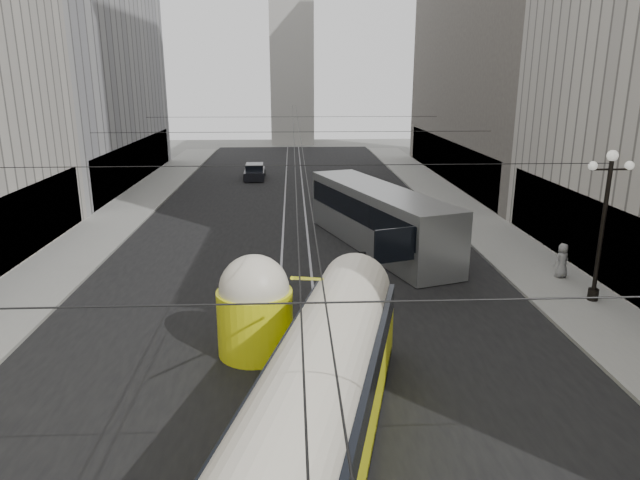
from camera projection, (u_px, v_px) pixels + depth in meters
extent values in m
cube|color=black|center=(295.00, 223.00, 37.67)|extent=(20.00, 85.00, 0.02)
cube|color=gray|center=(126.00, 212.00, 40.45)|extent=(4.00, 72.00, 0.15)
cube|color=gray|center=(459.00, 208.00, 41.57)|extent=(4.00, 72.00, 0.15)
cube|color=gray|center=(284.00, 223.00, 37.64)|extent=(0.12, 85.00, 0.04)
cube|color=gray|center=(306.00, 223.00, 37.71)|extent=(0.12, 85.00, 0.04)
cube|color=black|center=(13.00, 230.00, 28.31)|extent=(0.10, 18.00, 3.60)
cube|color=#999999|center=(53.00, 19.00, 47.76)|extent=(12.00, 28.00, 28.00)
cube|color=black|center=(138.00, 161.00, 51.35)|extent=(0.10, 25.20, 3.60)
cube|color=black|center=(585.00, 233.00, 27.69)|extent=(0.10, 18.00, 3.60)
cube|color=black|center=(446.00, 159.00, 52.65)|extent=(0.10, 28.80, 3.60)
cube|color=#B2AFA8|center=(292.00, 57.00, 79.97)|extent=(6.00, 6.00, 24.00)
cylinder|color=black|center=(602.00, 232.00, 23.47)|extent=(0.18, 0.18, 6.00)
cylinder|color=black|center=(593.00, 294.00, 24.22)|extent=(0.44, 0.44, 0.50)
cylinder|color=black|center=(611.00, 169.00, 22.75)|extent=(1.60, 0.08, 0.08)
sphere|color=white|center=(613.00, 156.00, 22.60)|extent=(0.44, 0.44, 0.44)
sphere|color=white|center=(593.00, 166.00, 22.67)|extent=(0.36, 0.36, 0.36)
sphere|color=white|center=(629.00, 166.00, 22.74)|extent=(0.36, 0.36, 0.36)
cylinder|color=black|center=(301.00, 303.00, 8.65)|extent=(25.00, 0.03, 0.03)
cylinder|color=black|center=(295.00, 165.00, 22.09)|extent=(25.00, 0.03, 0.03)
cylinder|color=black|center=(294.00, 132.00, 35.54)|extent=(25.00, 0.03, 0.03)
cylinder|color=black|center=(293.00, 117.00, 48.98)|extent=(25.00, 0.03, 0.03)
cylinder|color=black|center=(294.00, 129.00, 39.43)|extent=(0.03, 72.00, 0.03)
cylinder|color=black|center=(299.00, 129.00, 39.45)|extent=(0.03, 72.00, 0.03)
cube|color=#EEF215|center=(312.00, 443.00, 13.36)|extent=(6.05, 14.24, 1.70)
cube|color=black|center=(312.00, 472.00, 13.58)|extent=(5.94, 13.83, 0.30)
cube|color=black|center=(312.00, 401.00, 13.05)|extent=(6.01, 14.04, 0.85)
cylinder|color=silver|center=(312.00, 389.00, 12.97)|extent=(5.70, 13.96, 2.31)
cylinder|color=#EEF215|center=(255.00, 322.00, 19.68)|extent=(2.61, 2.61, 2.31)
sphere|color=silver|center=(254.00, 289.00, 19.35)|extent=(2.41, 2.41, 2.41)
cube|color=gray|center=(378.00, 218.00, 31.85)|extent=(6.90, 13.54, 3.34)
cube|color=black|center=(378.00, 208.00, 31.69)|extent=(6.77, 13.11, 1.22)
cube|color=black|center=(400.00, 245.00, 25.38)|extent=(2.46, 0.91, 1.56)
cylinder|color=black|center=(363.00, 263.00, 27.81)|extent=(0.30, 1.11, 1.11)
cylinder|color=black|center=(419.00, 262.00, 27.94)|extent=(0.30, 1.11, 1.11)
cylinder|color=black|center=(346.00, 219.00, 36.40)|extent=(0.30, 1.11, 1.11)
cylinder|color=black|center=(389.00, 219.00, 36.53)|extent=(0.30, 1.11, 1.11)
cube|color=white|center=(341.00, 186.00, 47.95)|extent=(3.24, 4.70, 0.77)
cube|color=black|center=(341.00, 180.00, 47.80)|extent=(2.33, 2.80, 0.73)
cylinder|color=black|center=(333.00, 191.00, 46.54)|extent=(0.22, 0.62, 0.62)
cylinder|color=black|center=(353.00, 191.00, 46.61)|extent=(0.22, 0.62, 0.62)
cylinder|color=black|center=(331.00, 185.00, 49.38)|extent=(0.22, 0.62, 0.62)
cylinder|color=black|center=(349.00, 185.00, 49.45)|extent=(0.22, 0.62, 0.62)
cube|color=black|center=(255.00, 174.00, 53.90)|extent=(1.97, 4.52, 0.79)
cube|color=black|center=(255.00, 168.00, 53.75)|extent=(1.69, 2.51, 0.75)
cylinder|color=black|center=(245.00, 178.00, 52.45)|extent=(0.22, 0.64, 0.64)
cylinder|color=black|center=(263.00, 178.00, 52.53)|extent=(0.22, 0.64, 0.64)
cylinder|color=black|center=(247.00, 173.00, 55.37)|extent=(0.22, 0.64, 0.64)
cylinder|color=black|center=(264.00, 173.00, 55.44)|extent=(0.22, 0.64, 0.64)
imported|color=gray|center=(562.00, 260.00, 26.87)|extent=(0.93, 0.74, 1.65)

